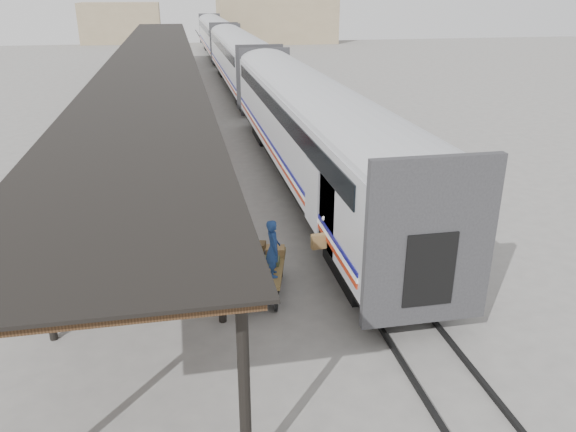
# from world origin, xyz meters

# --- Properties ---
(ground) EXTENTS (160.00, 160.00, 0.00)m
(ground) POSITION_xyz_m (0.00, 0.00, 0.00)
(ground) COLOR slate
(ground) RESTS_ON ground
(train) EXTENTS (3.45, 76.01, 4.01)m
(train) POSITION_xyz_m (3.19, 33.79, 2.69)
(train) COLOR silver
(train) RESTS_ON ground
(canopy) EXTENTS (4.90, 64.30, 4.15)m
(canopy) POSITION_xyz_m (-3.40, 24.00, 4.00)
(canopy) COLOR #422B19
(canopy) RESTS_ON ground
(rails) EXTENTS (1.54, 150.00, 0.12)m
(rails) POSITION_xyz_m (3.20, 34.00, 0.06)
(rails) COLOR black
(rails) RESTS_ON ground
(building_far) EXTENTS (18.00, 10.00, 8.00)m
(building_far) POSITION_xyz_m (14.00, 78.00, 4.00)
(building_far) COLOR tan
(building_far) RESTS_ON ground
(building_left) EXTENTS (12.00, 8.00, 6.00)m
(building_left) POSITION_xyz_m (-10.00, 82.00, 3.00)
(building_left) COLOR tan
(building_left) RESTS_ON ground
(baggage_cart) EXTENTS (1.81, 2.64, 0.86)m
(baggage_cart) POSITION_xyz_m (-0.17, -0.72, 0.65)
(baggage_cart) COLOR brown
(baggage_cart) RESTS_ON ground
(suitcase_stack) EXTENTS (1.43, 1.13, 0.44)m
(suitcase_stack) POSITION_xyz_m (-0.19, -0.32, 1.03)
(suitcase_stack) COLOR #343336
(suitcase_stack) RESTS_ON baggage_cart
(luggage_tug) EXTENTS (1.06, 1.52, 1.24)m
(luggage_tug) POSITION_xyz_m (-1.79, 14.85, 0.57)
(luggage_tug) COLOR maroon
(luggage_tug) RESTS_ON ground
(porter) EXTENTS (0.38, 0.57, 1.57)m
(porter) POSITION_xyz_m (0.08, -1.37, 1.65)
(porter) COLOR navy
(porter) RESTS_ON baggage_cart
(pedestrian) EXTENTS (1.07, 0.58, 1.73)m
(pedestrian) POSITION_xyz_m (-1.82, 11.65, 0.87)
(pedestrian) COLOR black
(pedestrian) RESTS_ON ground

